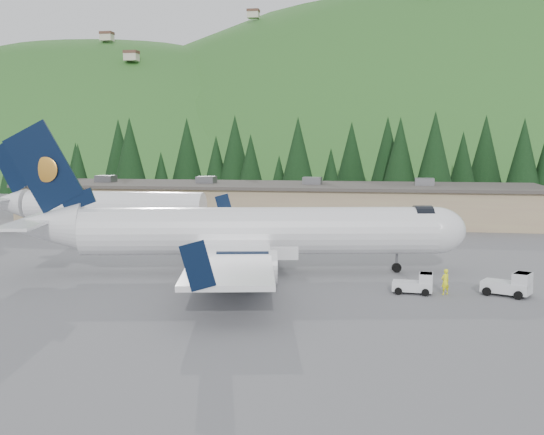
{
  "coord_description": "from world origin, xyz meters",
  "views": [
    {
      "loc": [
        10.65,
        -54.72,
        10.76
      ],
      "look_at": [
        0.0,
        6.0,
        4.0
      ],
      "focal_mm": 45.0,
      "sensor_mm": 36.0,
      "label": 1
    }
  ],
  "objects_px": {
    "airliner": "(246,233)",
    "terminal_building": "(276,202)",
    "ramp_worker": "(445,282)",
    "second_airliner": "(91,205)",
    "baggage_tug_b": "(511,285)",
    "baggage_tug_a": "(416,284)"
  },
  "relations": [
    {
      "from": "airliner",
      "to": "terminal_building",
      "type": "distance_m",
      "value": 38.43
    },
    {
      "from": "terminal_building",
      "to": "ramp_worker",
      "type": "distance_m",
      "value": 47.84
    },
    {
      "from": "second_airliner",
      "to": "terminal_building",
      "type": "xyz_separation_m",
      "value": [
        19.91,
        16.0,
        -0.7
      ]
    },
    {
      "from": "terminal_building",
      "to": "baggage_tug_b",
      "type": "bearing_deg",
      "value": -60.89
    },
    {
      "from": "second_airliner",
      "to": "terminal_building",
      "type": "distance_m",
      "value": 25.55
    },
    {
      "from": "ramp_worker",
      "to": "terminal_building",
      "type": "bearing_deg",
      "value": -103.14
    },
    {
      "from": "baggage_tug_b",
      "to": "ramp_worker",
      "type": "distance_m",
      "value": 4.54
    },
    {
      "from": "airliner",
      "to": "terminal_building",
      "type": "bearing_deg",
      "value": 84.39
    },
    {
      "from": "terminal_building",
      "to": "ramp_worker",
      "type": "bearing_deg",
      "value": -65.81
    },
    {
      "from": "baggage_tug_b",
      "to": "ramp_worker",
      "type": "height_order",
      "value": "ramp_worker"
    },
    {
      "from": "baggage_tug_a",
      "to": "baggage_tug_b",
      "type": "relative_size",
      "value": 0.8
    },
    {
      "from": "baggage_tug_b",
      "to": "airliner",
      "type": "bearing_deg",
      "value": -168.89
    },
    {
      "from": "airliner",
      "to": "terminal_building",
      "type": "xyz_separation_m",
      "value": [
        -3.92,
        38.22,
        -0.75
      ]
    },
    {
      "from": "ramp_worker",
      "to": "airliner",
      "type": "bearing_deg",
      "value": -56.31
    },
    {
      "from": "ramp_worker",
      "to": "baggage_tug_b",
      "type": "bearing_deg",
      "value": 146.57
    },
    {
      "from": "ramp_worker",
      "to": "baggage_tug_a",
      "type": "bearing_deg",
      "value": -36.97
    },
    {
      "from": "second_airliner",
      "to": "terminal_building",
      "type": "height_order",
      "value": "second_airliner"
    },
    {
      "from": "second_airliner",
      "to": "terminal_building",
      "type": "relative_size",
      "value": 0.39
    },
    {
      "from": "airliner",
      "to": "baggage_tug_a",
      "type": "height_order",
      "value": "airliner"
    },
    {
      "from": "airliner",
      "to": "baggage_tug_b",
      "type": "bearing_deg",
      "value": -25.59
    },
    {
      "from": "airliner",
      "to": "second_airliner",
      "type": "bearing_deg",
      "value": 125.54
    },
    {
      "from": "baggage_tug_b",
      "to": "ramp_worker",
      "type": "relative_size",
      "value": 1.97
    }
  ]
}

